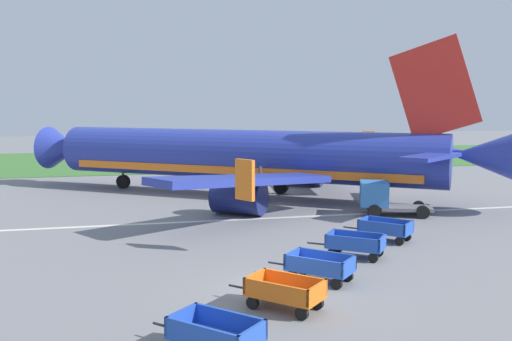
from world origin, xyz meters
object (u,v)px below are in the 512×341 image
at_px(baggage_cart_nearest, 215,334).
at_px(airplane, 253,156).
at_px(baggage_cart_far_end, 385,229).
at_px(service_truck_beside_carts, 382,198).
at_px(baggage_cart_third_in_row, 320,266).
at_px(baggage_cart_fourth_in_row, 355,244).
at_px(baggage_cart_second_in_row, 285,292).

bearing_deg(baggage_cart_nearest, airplane, 75.19).
xyz_separation_m(airplane, baggage_cart_far_end, (3.58, -14.81, -2.45)).
bearing_deg(service_truck_beside_carts, baggage_cart_third_in_row, -124.91).
distance_m(baggage_cart_nearest, service_truck_beside_carts, 21.84).
xyz_separation_m(airplane, baggage_cart_third_in_row, (-1.87, -20.37, -2.45)).
relative_size(airplane, baggage_cart_nearest, 10.75).
xyz_separation_m(airplane, baggage_cart_fourth_in_row, (0.87, -17.39, -2.45)).
relative_size(airplane, baggage_cart_far_end, 10.67).
distance_m(baggage_cart_second_in_row, baggage_cart_far_end, 11.15).
height_order(baggage_cart_third_in_row, service_truck_beside_carts, service_truck_beside_carts).
height_order(baggage_cart_third_in_row, baggage_cart_fourth_in_row, same).
xyz_separation_m(airplane, baggage_cart_nearest, (-6.86, -25.95, -2.45)).
bearing_deg(baggage_cart_nearest, service_truck_beside_carts, 52.74).
xyz_separation_m(baggage_cart_fourth_in_row, baggage_cart_far_end, (2.71, 2.58, 0.00)).
distance_m(airplane, service_truck_beside_carts, 10.85).
distance_m(baggage_cart_second_in_row, baggage_cart_third_in_row, 3.37).
bearing_deg(baggage_cart_fourth_in_row, baggage_cart_far_end, 43.53).
bearing_deg(baggage_cart_far_end, airplane, 103.60).
xyz_separation_m(baggage_cart_nearest, baggage_cart_second_in_row, (2.83, 2.98, 0.00)).
bearing_deg(baggage_cart_fourth_in_row, baggage_cart_nearest, -132.08).
distance_m(baggage_cart_nearest, baggage_cart_far_end, 15.27).
bearing_deg(baggage_cart_far_end, baggage_cart_fourth_in_row, -136.47).
distance_m(baggage_cart_far_end, service_truck_beside_carts, 6.85).
relative_size(airplane, baggage_cart_fourth_in_row, 10.01).
bearing_deg(baggage_cart_fourth_in_row, service_truck_beside_carts, 58.10).
relative_size(baggage_cart_fourth_in_row, service_truck_beside_carts, 0.69).
bearing_deg(baggage_cart_third_in_row, baggage_cart_second_in_row, -129.71).
height_order(airplane, baggage_cart_far_end, airplane).
height_order(baggage_cart_nearest, service_truck_beside_carts, service_truck_beside_carts).
relative_size(airplane, baggage_cart_third_in_row, 10.63).
relative_size(baggage_cart_second_in_row, baggage_cart_far_end, 0.99).
bearing_deg(baggage_cart_second_in_row, service_truck_beside_carts, 54.18).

